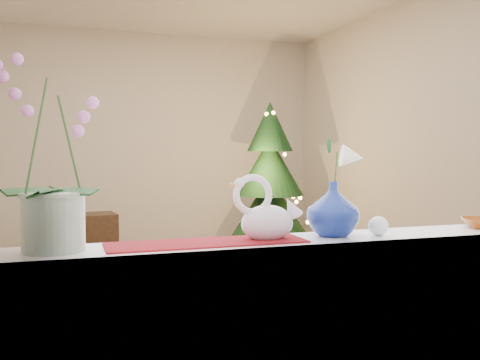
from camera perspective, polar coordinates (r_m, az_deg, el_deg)
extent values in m
plane|color=#392117|center=(4.42, -6.56, -13.28)|extent=(5.00, 5.00, 0.00)
cube|color=beige|center=(6.72, -10.93, 3.90)|extent=(4.50, 0.10, 2.70)
cube|color=beige|center=(1.87, 8.91, 6.38)|extent=(4.50, 0.10, 2.70)
cube|color=beige|center=(5.19, 18.55, 4.07)|extent=(0.10, 5.00, 2.70)
cube|color=white|center=(2.01, 7.10, -6.72)|extent=(2.20, 0.26, 0.04)
cube|color=maroon|center=(1.88, -3.51, -6.68)|extent=(0.70, 0.20, 0.01)
imported|color=navy|center=(2.06, 9.91, -2.62)|extent=(0.25, 0.25, 0.24)
sphere|color=white|center=(2.11, 14.54, -4.77)|extent=(0.08, 0.08, 0.07)
cube|color=black|center=(5.73, -17.15, -6.54)|extent=(0.85, 0.50, 0.60)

